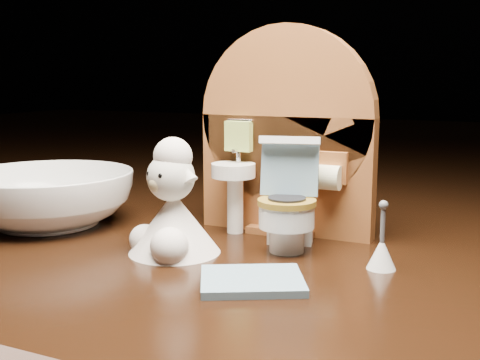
% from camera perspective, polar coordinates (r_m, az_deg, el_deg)
% --- Properties ---
extents(backdrop_panel, '(0.13, 0.05, 0.15)m').
position_cam_1_polar(backdrop_panel, '(0.44, 4.30, 3.48)').
color(backdrop_panel, brown).
rests_on(backdrop_panel, ground).
extents(toy_toilet, '(0.04, 0.05, 0.08)m').
position_cam_1_polar(toy_toilet, '(0.40, 4.62, -2.68)').
color(toy_toilet, white).
rests_on(toy_toilet, ground).
extents(bath_mat, '(0.07, 0.07, 0.00)m').
position_cam_1_polar(bath_mat, '(0.34, 1.15, -9.53)').
color(bath_mat, slate).
rests_on(bath_mat, ground).
extents(toilet_brush, '(0.02, 0.02, 0.04)m').
position_cam_1_polar(toilet_brush, '(0.37, 13.28, -6.58)').
color(toilet_brush, white).
rests_on(toilet_brush, ground).
extents(plush_lamb, '(0.06, 0.06, 0.08)m').
position_cam_1_polar(plush_lamb, '(0.39, -6.46, -3.11)').
color(plush_lamb, white).
rests_on(plush_lamb, ground).
extents(ceramic_bowl, '(0.14, 0.14, 0.04)m').
position_cam_1_polar(ceramic_bowl, '(0.49, -17.79, -1.66)').
color(ceramic_bowl, white).
rests_on(ceramic_bowl, ground).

